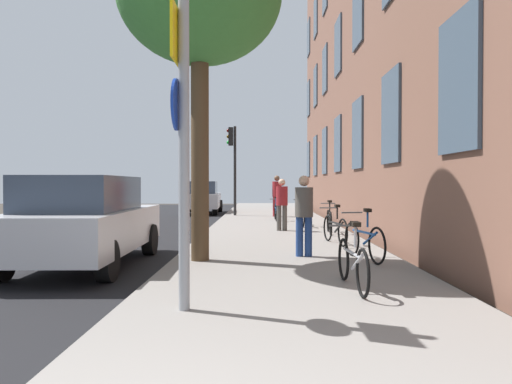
{
  "coord_description": "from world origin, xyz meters",
  "views": [
    {
      "loc": [
        0.61,
        -1.38,
        1.49
      ],
      "look_at": [
        0.52,
        9.33,
        1.32
      ],
      "focal_mm": 34.17,
      "sensor_mm": 36.0,
      "label": 1
    }
  ],
  "objects_px": {
    "pedestrian_2": "(277,193)",
    "car_1": "(202,197)",
    "traffic_light": "(233,155)",
    "bicycle_0": "(353,262)",
    "bicycle_2": "(335,228)",
    "bicycle_5": "(276,211)",
    "bicycle_3": "(329,220)",
    "pedestrian_0": "(304,210)",
    "bicycle_4": "(301,215)",
    "pedestrian_1": "(282,201)",
    "sign_post": "(182,130)",
    "bicycle_1": "(364,240)",
    "car_0": "(86,220)"
  },
  "relations": [
    {
      "from": "sign_post",
      "to": "bicycle_5",
      "type": "relative_size",
      "value": 2.02
    },
    {
      "from": "pedestrian_1",
      "to": "bicycle_1",
      "type": "bearing_deg",
      "value": -77.63
    },
    {
      "from": "bicycle_2",
      "to": "pedestrian_0",
      "type": "relative_size",
      "value": 1.11
    },
    {
      "from": "bicycle_1",
      "to": "pedestrian_1",
      "type": "relative_size",
      "value": 1.1
    },
    {
      "from": "traffic_light",
      "to": "pedestrian_2",
      "type": "xyz_separation_m",
      "value": [
        1.92,
        -0.79,
        -1.68
      ]
    },
    {
      "from": "bicycle_4",
      "to": "car_1",
      "type": "xyz_separation_m",
      "value": [
        -4.28,
        8.54,
        0.35
      ]
    },
    {
      "from": "traffic_light",
      "to": "bicycle_0",
      "type": "height_order",
      "value": "traffic_light"
    },
    {
      "from": "bicycle_0",
      "to": "pedestrian_2",
      "type": "xyz_separation_m",
      "value": [
        -0.5,
        14.31,
        0.65
      ]
    },
    {
      "from": "bicycle_2",
      "to": "car_1",
      "type": "distance_m",
      "value": 14.13
    },
    {
      "from": "bicycle_3",
      "to": "car_1",
      "type": "bearing_deg",
      "value": 113.91
    },
    {
      "from": "bicycle_5",
      "to": "pedestrian_0",
      "type": "relative_size",
      "value": 1.08
    },
    {
      "from": "bicycle_3",
      "to": "bicycle_2",
      "type": "bearing_deg",
      "value": -94.97
    },
    {
      "from": "traffic_light",
      "to": "bicycle_2",
      "type": "distance_m",
      "value": 10.96
    },
    {
      "from": "traffic_light",
      "to": "pedestrian_0",
      "type": "bearing_deg",
      "value": -80.54
    },
    {
      "from": "traffic_light",
      "to": "bicycle_2",
      "type": "bearing_deg",
      "value": -74.12
    },
    {
      "from": "bicycle_3",
      "to": "pedestrian_2",
      "type": "bearing_deg",
      "value": 99.71
    },
    {
      "from": "bicycle_0",
      "to": "pedestrian_0",
      "type": "distance_m",
      "value": 2.93
    },
    {
      "from": "sign_post",
      "to": "car_1",
      "type": "relative_size",
      "value": 0.75
    },
    {
      "from": "bicycle_5",
      "to": "pedestrian_2",
      "type": "distance_m",
      "value": 2.4
    },
    {
      "from": "bicycle_4",
      "to": "pedestrian_2",
      "type": "relative_size",
      "value": 1.01
    },
    {
      "from": "bicycle_5",
      "to": "car_1",
      "type": "bearing_deg",
      "value": 119.76
    },
    {
      "from": "sign_post",
      "to": "pedestrian_1",
      "type": "relative_size",
      "value": 2.2
    },
    {
      "from": "traffic_light",
      "to": "pedestrian_2",
      "type": "distance_m",
      "value": 2.68
    },
    {
      "from": "pedestrian_0",
      "to": "bicycle_4",
      "type": "bearing_deg",
      "value": 85.56
    },
    {
      "from": "sign_post",
      "to": "bicycle_1",
      "type": "xyz_separation_m",
      "value": [
        2.72,
        3.49,
        -1.59
      ]
    },
    {
      "from": "pedestrian_1",
      "to": "pedestrian_2",
      "type": "bearing_deg",
      "value": 89.36
    },
    {
      "from": "traffic_light",
      "to": "bicycle_5",
      "type": "xyz_separation_m",
      "value": [
        1.8,
        -3.1,
        -2.33
      ]
    },
    {
      "from": "bicycle_3",
      "to": "bicycle_4",
      "type": "distance_m",
      "value": 2.47
    },
    {
      "from": "traffic_light",
      "to": "car_1",
      "type": "distance_m",
      "value": 4.0
    },
    {
      "from": "car_1",
      "to": "traffic_light",
      "type": "bearing_deg",
      "value": -60.63
    },
    {
      "from": "bicycle_2",
      "to": "pedestrian_2",
      "type": "distance_m",
      "value": 9.58
    },
    {
      "from": "bicycle_5",
      "to": "bicycle_0",
      "type": "bearing_deg",
      "value": -87.05
    },
    {
      "from": "pedestrian_2",
      "to": "car_1",
      "type": "bearing_deg",
      "value": 133.46
    },
    {
      "from": "bicycle_2",
      "to": "pedestrian_1",
      "type": "distance_m",
      "value": 3.42
    },
    {
      "from": "bicycle_4",
      "to": "pedestrian_1",
      "type": "bearing_deg",
      "value": -113.96
    },
    {
      "from": "bicycle_2",
      "to": "bicycle_0",
      "type": "bearing_deg",
      "value": -96.07
    },
    {
      "from": "bicycle_3",
      "to": "traffic_light",
      "type": "bearing_deg",
      "value": 111.67
    },
    {
      "from": "traffic_light",
      "to": "bicycle_0",
      "type": "bearing_deg",
      "value": -80.9
    },
    {
      "from": "sign_post",
      "to": "bicycle_4",
      "type": "bearing_deg",
      "value": 78.34
    },
    {
      "from": "bicycle_0",
      "to": "pedestrian_1",
      "type": "distance_m",
      "value": 8.04
    },
    {
      "from": "bicycle_2",
      "to": "bicycle_3",
      "type": "bearing_deg",
      "value": 85.03
    },
    {
      "from": "bicycle_1",
      "to": "bicycle_4",
      "type": "bearing_deg",
      "value": 94.1
    },
    {
      "from": "traffic_light",
      "to": "bicycle_1",
      "type": "distance_m",
      "value": 13.27
    },
    {
      "from": "traffic_light",
      "to": "car_0",
      "type": "distance_m",
      "value": 13.09
    },
    {
      "from": "pedestrian_0",
      "to": "car_1",
      "type": "bearing_deg",
      "value": 103.79
    },
    {
      "from": "bicycle_1",
      "to": "bicycle_3",
      "type": "distance_m",
      "value": 4.8
    },
    {
      "from": "bicycle_3",
      "to": "bicycle_5",
      "type": "height_order",
      "value": "bicycle_3"
    },
    {
      "from": "bicycle_5",
      "to": "car_0",
      "type": "distance_m",
      "value": 10.4
    },
    {
      "from": "traffic_light",
      "to": "pedestrian_2",
      "type": "height_order",
      "value": "traffic_light"
    },
    {
      "from": "bicycle_4",
      "to": "pedestrian_2",
      "type": "xyz_separation_m",
      "value": [
        -0.64,
        4.71,
        0.62
      ]
    }
  ]
}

